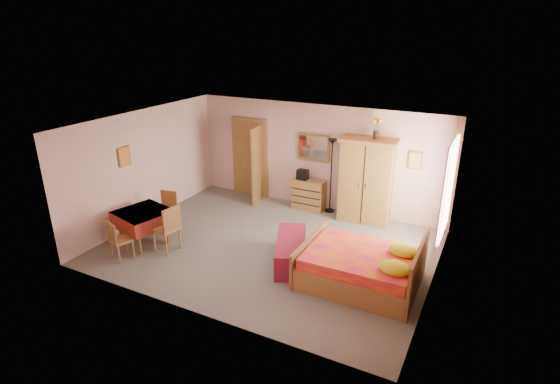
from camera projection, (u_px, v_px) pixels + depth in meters
The scene contains 23 objects.
floor at pixel (269, 247), 9.15m from camera, with size 6.50×6.50×0.00m, color slate.
ceiling at pixel (268, 124), 8.21m from camera, with size 6.50×6.50×0.00m, color brown.
wall_back at pixel (317, 157), 10.75m from camera, with size 6.50×0.10×2.60m, color #D0A297.
wall_front at pixel (190, 241), 6.60m from camera, with size 6.50×0.10×2.60m, color #D0A297.
wall_left at pixel (145, 166), 10.06m from camera, with size 0.10×5.00×2.60m, color #D0A297.
wall_right at pixel (439, 220), 7.29m from camera, with size 0.10×5.00×2.60m, color #D0A297.
doorway at pixel (251, 158), 11.64m from camera, with size 1.06×0.12×2.15m, color #9E6B35.
window at pixel (448, 189), 8.25m from camera, with size 0.08×1.40×1.95m, color white.
picture_left at pixel (124, 156), 9.41m from camera, with size 0.04×0.32×0.42m, color orange.
picture_back at pixel (415, 160), 9.64m from camera, with size 0.30×0.04×0.40m, color #D8BF59.
chest_of_drawers at pixel (309, 194), 10.93m from camera, with size 0.80×0.40×0.76m, color #9F6936.
wall_mirror at pixel (313, 147), 10.68m from camera, with size 0.85×0.04×0.67m, color white.
stereo at pixel (303, 175), 10.80m from camera, with size 0.27×0.20×0.25m, color black.
floor_lamp at pixel (331, 176), 10.57m from camera, with size 0.24×0.24×1.84m, color black.
wardrobe at pixel (366, 181), 10.03m from camera, with size 1.27×0.66×1.99m, color olive.
sunflower_vase at pixel (377, 128), 9.57m from camera, with size 0.19×0.19×0.48m, color yellow.
bed at pixel (361, 258), 7.74m from camera, with size 2.08×1.63×0.96m, color #D01446.
bench at pixel (291, 251), 8.48m from camera, with size 0.55×1.49×0.50m, color maroon.
dining_table at pixel (145, 227), 9.21m from camera, with size 0.99×0.99×0.72m, color maroon.
chair_south at pixel (121, 239), 8.58m from camera, with size 0.37×0.37×0.82m, color #A36837.
chair_north at pixel (166, 212), 9.77m from camera, with size 0.40×0.40×0.88m, color #A87239.
chair_west at pixel (117, 219), 9.45m from camera, with size 0.38×0.38×0.84m, color #AC6D3A.
chair_east at pixel (166, 228), 8.87m from camera, with size 0.45×0.45×0.99m, color #A37637.
Camera 1 is at (3.91, -7.12, 4.37)m, focal length 28.00 mm.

